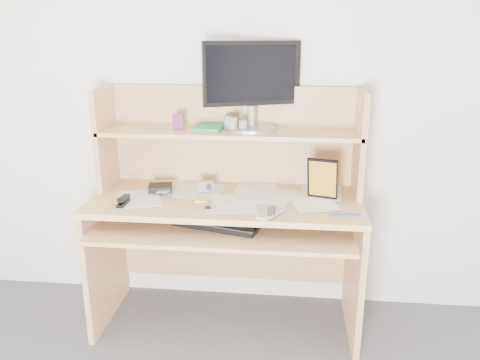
# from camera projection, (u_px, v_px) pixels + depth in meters

# --- Properties ---
(back_wall) EXTENTS (3.60, 0.04, 2.50)m
(back_wall) POSITION_uv_depth(u_px,v_px,m) (233.00, 94.00, 2.60)
(back_wall) COLOR white
(back_wall) RESTS_ON floor
(desk) EXTENTS (1.40, 0.70, 1.30)m
(desk) POSITION_uv_depth(u_px,v_px,m) (228.00, 203.00, 2.54)
(desk) COLOR tan
(desk) RESTS_ON floor
(paper_clutter) EXTENTS (1.32, 0.54, 0.01)m
(paper_clutter) POSITION_uv_depth(u_px,v_px,m) (226.00, 198.00, 2.44)
(paper_clutter) COLOR silver
(paper_clutter) RESTS_ON desk
(keyboard) EXTENTS (0.46, 0.26, 0.03)m
(keyboard) POSITION_uv_depth(u_px,v_px,m) (217.00, 224.00, 2.34)
(keyboard) COLOR black
(keyboard) RESTS_ON desk
(tv_remote) EXTENTS (0.13, 0.18, 0.02)m
(tv_remote) POSITION_uv_depth(u_px,v_px,m) (272.00, 213.00, 2.19)
(tv_remote) COLOR #999994
(tv_remote) RESTS_ON paper_clutter
(flip_phone) EXTENTS (0.07, 0.09, 0.02)m
(flip_phone) POSITION_uv_depth(u_px,v_px,m) (208.00, 208.00, 2.26)
(flip_phone) COLOR #A2A2A4
(flip_phone) RESTS_ON paper_clutter
(stapler) EXTENTS (0.03, 0.12, 0.04)m
(stapler) POSITION_uv_depth(u_px,v_px,m) (123.00, 200.00, 2.34)
(stapler) COLOR black
(stapler) RESTS_ON paper_clutter
(wallet) EXTENTS (0.14, 0.13, 0.03)m
(wallet) POSITION_uv_depth(u_px,v_px,m) (160.00, 188.00, 2.54)
(wallet) COLOR black
(wallet) RESTS_ON paper_clutter
(sticky_note_pad) EXTENTS (0.08, 0.08, 0.01)m
(sticky_note_pad) POSITION_uv_depth(u_px,v_px,m) (202.00, 199.00, 2.41)
(sticky_note_pad) COLOR #E1EE3E
(sticky_note_pad) RESTS_ON desk
(digital_camera) EXTENTS (0.10, 0.06, 0.05)m
(digital_camera) POSITION_uv_depth(u_px,v_px,m) (205.00, 186.00, 2.53)
(digital_camera) COLOR #A2A3A5
(digital_camera) RESTS_ON paper_clutter
(game_case) EXTENTS (0.15, 0.06, 0.22)m
(game_case) POSITION_uv_depth(u_px,v_px,m) (322.00, 179.00, 2.38)
(game_case) COLOR black
(game_case) RESTS_ON paper_clutter
(blue_pen) EXTENTS (0.15, 0.03, 0.01)m
(blue_pen) POSITION_uv_depth(u_px,v_px,m) (345.00, 214.00, 2.20)
(blue_pen) COLOR #1A37C3
(blue_pen) RESTS_ON paper_clutter
(card_box) EXTENTS (0.06, 0.02, 0.08)m
(card_box) POSITION_uv_depth(u_px,v_px,m) (178.00, 122.00, 2.49)
(card_box) COLOR maroon
(card_box) RESTS_ON desk
(shelf_book) EXTENTS (0.17, 0.22, 0.02)m
(shelf_book) POSITION_uv_depth(u_px,v_px,m) (210.00, 127.00, 2.51)
(shelf_book) COLOR #378A57
(shelf_book) RESTS_ON desk
(chip_stack_a) EXTENTS (0.06, 0.06, 0.06)m
(chip_stack_a) POSITION_uv_depth(u_px,v_px,m) (243.00, 126.00, 2.44)
(chip_stack_a) COLOR black
(chip_stack_a) RESTS_ON desk
(chip_stack_b) EXTENTS (0.05, 0.05, 0.07)m
(chip_stack_b) POSITION_uv_depth(u_px,v_px,m) (228.00, 122.00, 2.51)
(chip_stack_b) COLOR silver
(chip_stack_b) RESTS_ON desk
(chip_stack_c) EXTENTS (0.04, 0.04, 0.05)m
(chip_stack_c) POSITION_uv_depth(u_px,v_px,m) (232.00, 124.00, 2.52)
(chip_stack_c) COLOR black
(chip_stack_c) RESTS_ON desk
(chip_stack_d) EXTENTS (0.06, 0.06, 0.08)m
(chip_stack_d) POSITION_uv_depth(u_px,v_px,m) (233.00, 124.00, 2.43)
(chip_stack_d) COLOR silver
(chip_stack_d) RESTS_ON desk
(monitor) EXTENTS (0.50, 0.28, 0.46)m
(monitor) POSITION_uv_depth(u_px,v_px,m) (252.00, 83.00, 2.45)
(monitor) COLOR #ACACB1
(monitor) RESTS_ON desk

